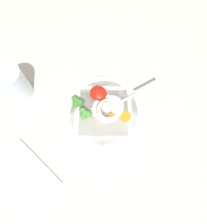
# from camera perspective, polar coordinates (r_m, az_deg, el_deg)

# --- Properties ---
(table_slab) EXTENTS (1.21, 1.21, 0.03)m
(table_slab) POSITION_cam_1_polar(r_m,az_deg,el_deg) (0.68, 2.79, -0.14)
(table_slab) COLOR #BCB29E
(table_slab) RESTS_ON ground
(soup_bowl) EXTENTS (0.21, 0.21, 0.06)m
(soup_bowl) POSITION_cam_1_polar(r_m,az_deg,el_deg) (0.62, 0.00, -0.87)
(soup_bowl) COLOR silver
(soup_bowl) RESTS_ON table_slab
(noodle_pile) EXTENTS (0.09, 0.09, 0.04)m
(noodle_pile) POSITION_cam_1_polar(r_m,az_deg,el_deg) (0.59, 1.06, 0.89)
(noodle_pile) COLOR beige
(noodle_pile) RESTS_ON soup_bowl
(soup_spoon) EXTENTS (0.13, 0.16, 0.02)m
(soup_spoon) POSITION_cam_1_polar(r_m,az_deg,el_deg) (0.60, 4.22, 2.51)
(soup_spoon) COLOR #B7B7BC
(soup_spoon) RESTS_ON soup_bowl
(chili_sauce_dollop) EXTENTS (0.05, 0.04, 0.02)m
(chili_sauce_dollop) POSITION_cam_1_polar(r_m,az_deg,el_deg) (0.60, -1.34, 4.78)
(chili_sauce_dollop) COLOR #B2190F
(chili_sauce_dollop) RESTS_ON soup_bowl
(broccoli_floret_front) EXTENTS (0.04, 0.03, 0.03)m
(broccoli_floret_front) POSITION_cam_1_polar(r_m,az_deg,el_deg) (0.59, -6.74, 2.66)
(broccoli_floret_front) COLOR #7A9E60
(broccoli_floret_front) RESTS_ON soup_bowl
(broccoli_floret_left) EXTENTS (0.03, 0.03, 0.03)m
(broccoli_floret_left) POSITION_cam_1_polar(r_m,az_deg,el_deg) (0.58, -4.76, -0.30)
(broccoli_floret_left) COLOR #7A9E60
(broccoli_floret_left) RESTS_ON soup_bowl
(carrot_slice_beside_chili) EXTENTS (0.02, 0.02, 0.01)m
(carrot_slice_beside_chili) POSITION_cam_1_polar(r_m,az_deg,el_deg) (0.59, 2.25, -1.35)
(carrot_slice_beside_chili) COLOR orange
(carrot_slice_beside_chili) RESTS_ON soup_bowl
(carrot_slice_beside_noodles) EXTENTS (0.03, 0.03, 0.01)m
(carrot_slice_beside_noodles) POSITION_cam_1_polar(r_m,az_deg,el_deg) (0.59, 5.54, -1.08)
(carrot_slice_beside_noodles) COLOR orange
(carrot_slice_beside_noodles) RESTS_ON soup_bowl
(drinking_glass) EXTENTS (0.07, 0.07, 0.12)m
(drinking_glass) POSITION_cam_1_polar(r_m,az_deg,el_deg) (0.68, -21.69, 6.79)
(drinking_glass) COLOR silver
(drinking_glass) RESTS_ON table_slab
(folded_napkin) EXTENTS (0.21, 0.18, 0.01)m
(folded_napkin) POSITION_cam_1_polar(r_m,az_deg,el_deg) (0.66, -19.87, -15.67)
(folded_napkin) COLOR white
(folded_napkin) RESTS_ON table_slab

